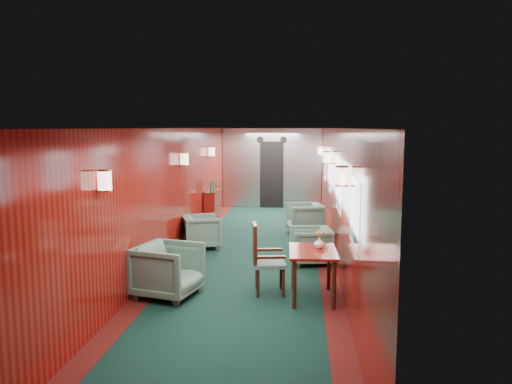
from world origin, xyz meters
TOP-DOWN VIEW (x-y plane):
  - room at (0.00, 0.00)m, footprint 12.00×12.10m
  - bulkhead at (0.00, 5.91)m, footprint 2.98×0.17m
  - windows_right at (1.49, 0.25)m, footprint 0.02×8.60m
  - wall_sconces at (0.00, 0.57)m, footprint 2.97×7.97m
  - dining_table at (1.06, -2.23)m, footprint 0.69×0.96m
  - side_chair at (0.34, -2.05)m, footprint 0.52×0.54m
  - credenza at (-1.34, 3.19)m, footprint 0.30×0.94m
  - flower_vase at (1.15, -2.09)m, footprint 0.19×0.19m
  - armchair_left_near at (-1.00, -2.30)m, footprint 1.02×1.00m
  - armchair_left_far at (-1.10, 0.63)m, footprint 0.94×0.93m
  - armchair_right_near at (1.06, -0.37)m, footprint 0.80×0.79m
  - armchair_right_far at (0.98, 2.09)m, footprint 0.91×0.90m

SIDE VIEW (x-z plane):
  - armchair_right_near at x=1.06m, z-range 0.00..0.65m
  - armchair_left_far at x=-1.10m, z-range 0.00..0.67m
  - armchair_right_far at x=0.98m, z-range 0.00..0.71m
  - armchair_left_near at x=-1.00m, z-range 0.00..0.76m
  - credenza at x=-1.34m, z-range -0.13..0.99m
  - side_chair at x=0.34m, z-range 0.04..1.08m
  - dining_table at x=1.06m, z-range 0.24..0.94m
  - flower_vase at x=1.15m, z-range 0.70..0.86m
  - bulkhead at x=0.00m, z-range -0.01..2.38m
  - windows_right at x=1.49m, z-range 1.05..1.85m
  - room at x=0.00m, z-range 0.43..2.83m
  - wall_sconces at x=0.00m, z-range 1.66..1.91m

